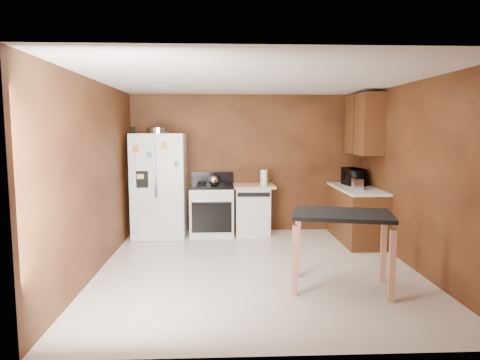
{
  "coord_description": "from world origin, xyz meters",
  "views": [
    {
      "loc": [
        -0.47,
        -5.57,
        1.85
      ],
      "look_at": [
        -0.19,
        0.85,
        1.11
      ],
      "focal_mm": 32.0,
      "sensor_mm": 36.0,
      "label": 1
    }
  ],
  "objects": [
    {
      "name": "wall_back",
      "position": [
        0.0,
        2.25,
        1.25
      ],
      "size": [
        4.2,
        0.0,
        4.2
      ],
      "primitive_type": "plane",
      "rotation": [
        1.57,
        0.0,
        0.0
      ],
      "color": "brown",
      "rests_on": "ground"
    },
    {
      "name": "island",
      "position": [
        0.93,
        -0.75,
        0.76
      ],
      "size": [
        1.26,
        0.98,
        0.91
      ],
      "color": "black",
      "rests_on": "ground"
    },
    {
      "name": "gas_range",
      "position": [
        -0.64,
        1.92,
        0.46
      ],
      "size": [
        0.76,
        0.68,
        1.1
      ],
      "color": "white",
      "rests_on": "ground"
    },
    {
      "name": "kettle",
      "position": [
        -0.61,
        1.83,
        0.99
      ],
      "size": [
        0.17,
        0.17,
        0.17
      ],
      "primitive_type": "sphere",
      "color": "silver",
      "rests_on": "gas_range"
    },
    {
      "name": "toaster",
      "position": [
        1.74,
        1.23,
        0.99
      ],
      "size": [
        0.17,
        0.25,
        0.17
      ],
      "primitive_type": "cube",
      "rotation": [
        0.0,
        0.0,
        -0.1
      ],
      "color": "silver",
      "rests_on": "right_cabinets"
    },
    {
      "name": "paper_towel",
      "position": [
        0.27,
        1.83,
        1.03
      ],
      "size": [
        0.15,
        0.15,
        0.27
      ],
      "primitive_type": "cylinder",
      "rotation": [
        0.0,
        0.0,
        -0.28
      ],
      "color": "white",
      "rests_on": "dishwasher"
    },
    {
      "name": "refrigerator",
      "position": [
        -1.55,
        1.86,
        0.9
      ],
      "size": [
        0.9,
        0.8,
        1.8
      ],
      "color": "white",
      "rests_on": "ground"
    },
    {
      "name": "wall_right",
      "position": [
        2.1,
        0.0,
        1.25
      ],
      "size": [
        0.0,
        4.5,
        4.5
      ],
      "primitive_type": "plane",
      "rotation": [
        1.57,
        0.0,
        -1.57
      ],
      "color": "brown",
      "rests_on": "ground"
    },
    {
      "name": "wall_front",
      "position": [
        0.0,
        -2.25,
        1.25
      ],
      "size": [
        4.2,
        0.0,
        4.2
      ],
      "primitive_type": "plane",
      "rotation": [
        -1.57,
        0.0,
        0.0
      ],
      "color": "brown",
      "rests_on": "ground"
    },
    {
      "name": "microwave",
      "position": [
        1.84,
        1.75,
        1.03
      ],
      "size": [
        0.39,
        0.53,
        0.27
      ],
      "primitive_type": "imported",
      "rotation": [
        0.0,
        0.0,
        1.71
      ],
      "color": "black",
      "rests_on": "right_cabinets"
    },
    {
      "name": "right_cabinets",
      "position": [
        1.84,
        1.48,
        0.91
      ],
      "size": [
        0.63,
        1.58,
        2.45
      ],
      "color": "brown",
      "rests_on": "ground"
    },
    {
      "name": "ceiling",
      "position": [
        0.0,
        0.0,
        2.5
      ],
      "size": [
        4.5,
        4.5,
        0.0
      ],
      "primitive_type": "plane",
      "rotation": [
        3.14,
        0.0,
        0.0
      ],
      "color": "white",
      "rests_on": "ground"
    },
    {
      "name": "roasting_pan",
      "position": [
        -1.55,
        1.86,
        1.85
      ],
      "size": [
        0.4,
        0.4,
        0.1
      ],
      "primitive_type": "cylinder",
      "color": "silver",
      "rests_on": "refrigerator"
    },
    {
      "name": "green_canister",
      "position": [
        0.33,
        2.02,
        0.94
      ],
      "size": [
        0.1,
        0.1,
        0.11
      ],
      "primitive_type": "cylinder",
      "rotation": [
        0.0,
        0.0,
        0.03
      ],
      "color": "#43AF57",
      "rests_on": "dishwasher"
    },
    {
      "name": "pen_cup",
      "position": [
        -1.97,
        1.79,
        1.86
      ],
      "size": [
        0.07,
        0.07,
        0.11
      ],
      "primitive_type": "cylinder",
      "color": "black",
      "rests_on": "refrigerator"
    },
    {
      "name": "floor",
      "position": [
        0.0,
        0.0,
        0.0
      ],
      "size": [
        4.5,
        4.5,
        0.0
      ],
      "primitive_type": "plane",
      "color": "silver",
      "rests_on": "ground"
    },
    {
      "name": "wall_left",
      "position": [
        -2.1,
        0.0,
        1.25
      ],
      "size": [
        0.0,
        4.5,
        4.5
      ],
      "primitive_type": "plane",
      "rotation": [
        1.57,
        0.0,
        1.57
      ],
      "color": "brown",
      "rests_on": "ground"
    },
    {
      "name": "dishwasher",
      "position": [
        0.08,
        1.95,
        0.45
      ],
      "size": [
        0.78,
        0.63,
        0.89
      ],
      "color": "white",
      "rests_on": "ground"
    }
  ]
}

